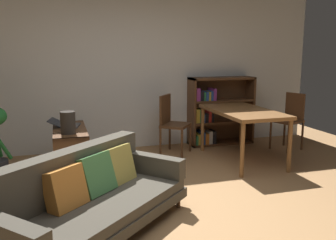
# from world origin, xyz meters

# --- Properties ---
(ground_plane) EXTENTS (8.16, 8.16, 0.00)m
(ground_plane) POSITION_xyz_m (0.00, 0.00, 0.00)
(ground_plane) COLOR #A87A4C
(back_wall_panel) EXTENTS (6.80, 0.10, 2.70)m
(back_wall_panel) POSITION_xyz_m (0.00, 2.70, 1.35)
(back_wall_panel) COLOR silver
(back_wall_panel) RESTS_ON ground_plane
(fabric_couch) EXTENTS (1.97, 1.90, 0.73)m
(fabric_couch) POSITION_xyz_m (-0.84, -0.13, 0.33)
(fabric_couch) COLOR #56351E
(fabric_couch) RESTS_ON ground_plane
(media_console) EXTENTS (0.41, 1.08, 0.64)m
(media_console) POSITION_xyz_m (-0.93, 1.44, 0.31)
(media_console) COLOR #56351E
(media_console) RESTS_ON ground_plane
(open_laptop) EXTENTS (0.44, 0.39, 0.10)m
(open_laptop) POSITION_xyz_m (-0.97, 1.60, 0.66)
(open_laptop) COLOR #333338
(open_laptop) RESTS_ON media_console
(desk_speaker) EXTENTS (0.18, 0.18, 0.27)m
(desk_speaker) POSITION_xyz_m (-0.95, 1.15, 0.77)
(desk_speaker) COLOR #2D2823
(desk_speaker) RESTS_ON media_console
(dining_table) EXTENTS (0.80, 1.45, 0.77)m
(dining_table) POSITION_xyz_m (1.53, 1.43, 0.69)
(dining_table) COLOR brown
(dining_table) RESTS_ON ground_plane
(dining_chair_near) EXTENTS (0.59, 0.60, 0.94)m
(dining_chair_near) POSITION_xyz_m (0.65, 2.11, 0.53)
(dining_chair_near) COLOR #56351E
(dining_chair_near) RESTS_ON ground_plane
(dining_chair_far) EXTENTS (0.51, 0.50, 0.93)m
(dining_chair_far) POSITION_xyz_m (2.61, 1.81, 0.53)
(dining_chair_far) COLOR #56351E
(dining_chair_far) RESTS_ON ground_plane
(bookshelf) EXTENTS (1.14, 0.36, 1.17)m
(bookshelf) POSITION_xyz_m (1.58, 2.50, 0.56)
(bookshelf) COLOR #56351E
(bookshelf) RESTS_ON ground_plane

